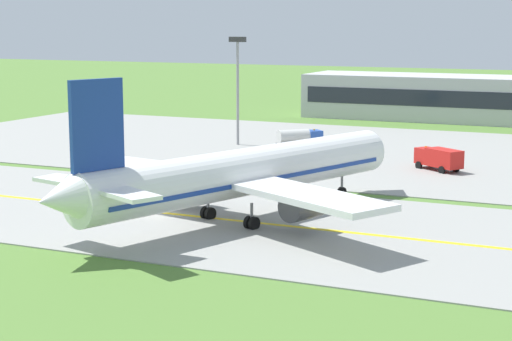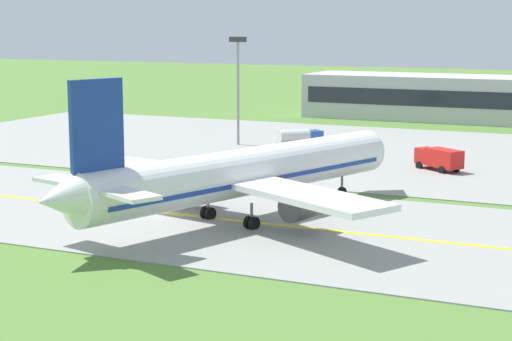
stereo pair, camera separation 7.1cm
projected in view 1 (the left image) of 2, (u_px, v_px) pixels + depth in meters
name	position (u px, v px, depth m)	size (l,w,h in m)	color
ground_plane	(162.00, 214.00, 75.34)	(500.00, 500.00, 0.00)	#517A33
taxiway_strip	(162.00, 213.00, 75.33)	(240.00, 28.00, 0.10)	gray
apron_pad	(399.00, 154.00, 108.91)	(140.00, 52.00, 0.10)	gray
taxiway_centreline	(162.00, 213.00, 75.32)	(220.00, 0.60, 0.01)	yellow
airplane_lead	(242.00, 173.00, 71.75)	(31.61, 38.44, 12.70)	white
service_truck_baggage	(439.00, 158.00, 96.69)	(6.10, 5.10, 2.60)	red
service_truck_fuel	(300.00, 138.00, 113.65)	(5.68, 5.71, 2.65)	#264CA5
terminal_building	(493.00, 99.00, 144.29)	(63.96, 13.85, 8.79)	#B2B2B7
apron_light_mast	(238.00, 77.00, 115.79)	(2.40, 0.50, 14.70)	gray
traffic_cone_near_edge	(167.00, 181.00, 89.49)	(0.44, 0.44, 0.60)	orange
traffic_cone_mid_edge	(228.00, 185.00, 86.95)	(0.44, 0.44, 0.60)	orange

